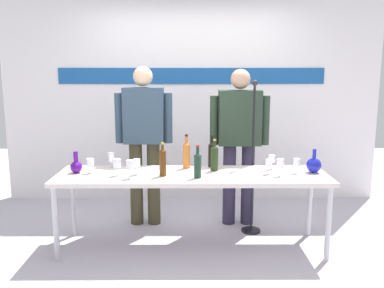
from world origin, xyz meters
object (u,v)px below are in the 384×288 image
decanter_blue_left (76,166)px  microphone_stand (252,182)px  wine_bottle_0 (186,154)px  wine_glass_left_4 (117,164)px  wine_glass_left_1 (137,164)px  wine_bottle_2 (214,157)px  decanter_blue_right (314,165)px  presenter_left (144,135)px  display_table (192,179)px  wine_bottle_3 (198,164)px  presenter_right (239,136)px  wine_bottle_4 (163,161)px  wine_glass_right_1 (297,163)px  wine_glass_left_3 (112,157)px  wine_glass_right_0 (269,164)px  wine_glass_left_2 (130,165)px  wine_bottle_1 (212,154)px  wine_glass_right_3 (272,159)px  wine_glass_right_2 (280,164)px  wine_glass_left_0 (90,162)px

decanter_blue_left → microphone_stand: 1.78m
wine_bottle_0 → wine_glass_left_4: size_ratio=2.12×
wine_glass_left_1 → wine_bottle_2: bearing=11.4°
decanter_blue_right → presenter_left: size_ratio=0.13×
display_table → wine_bottle_0: 0.31m
wine_bottle_3 → wine_glass_left_1: size_ratio=2.02×
decanter_blue_left → wine_bottle_3: wine_bottle_3 is taller
display_table → presenter_right: size_ratio=1.50×
wine_bottle_4 → wine_glass_right_1: bearing=4.0°
presenter_left → display_table: bearing=-50.6°
decanter_blue_left → wine_glass_left_3: bearing=30.9°
wine_glass_right_1 → wine_glass_right_0: bearing=-174.8°
wine_glass_left_2 → wine_glass_left_4: size_ratio=1.06×
display_table → wine_glass_left_4: wine_glass_left_4 is taller
wine_bottle_1 → wine_glass_right_3: bearing=-9.8°
wine_glass_left_4 → microphone_stand: bearing=18.6°
wine_bottle_1 → wine_glass_left_2: (-0.76, -0.45, -0.01)m
wine_glass_right_1 → wine_bottle_2: bearing=172.1°
wine_glass_right_3 → wine_bottle_2: bearing=-173.9°
wine_glass_right_1 → presenter_left: bearing=157.7°
wine_glass_left_1 → wine_glass_left_3: size_ratio=0.93×
wine_glass_right_0 → microphone_stand: 0.50m
presenter_left → wine_glass_right_3: presenter_left is taller
wine_bottle_3 → wine_glass_left_4: 0.75m
wine_bottle_0 → wine_glass_left_4: wine_bottle_0 is taller
display_table → decanter_blue_left: size_ratio=12.33×
presenter_right → wine_glass_left_1: size_ratio=11.32×
wine_bottle_1 → wine_bottle_4: (-0.47, -0.36, 0.00)m
wine_glass_right_2 → wine_glass_right_3: (-0.02, 0.27, -0.02)m
wine_glass_right_0 → wine_bottle_2: bearing=165.3°
wine_bottle_3 → wine_glass_left_0: wine_bottle_3 is taller
wine_glass_left_4 → wine_glass_right_1: 1.68m
wine_glass_left_4 → wine_glass_right_0: size_ratio=1.12×
presenter_left → wine_bottle_3: 0.96m
decanter_blue_left → wine_bottle_4: 0.84m
presenter_left → wine_glass_right_0: bearing=-27.4°
wine_glass_left_4 → wine_glass_right_2: size_ratio=0.97×
wine_glass_left_1 → decanter_blue_left: bearing=173.2°
wine_bottle_0 → wine_glass_left_4: 0.70m
wine_glass_right_1 → wine_glass_right_3: 0.26m
wine_glass_right_0 → wine_glass_right_2: wine_glass_right_2 is taller
wine_bottle_4 → wine_glass_right_2: wine_bottle_4 is taller
wine_bottle_2 → wine_glass_right_1: (0.77, -0.11, -0.03)m
wine_glass_left_1 → wine_glass_right_1: bearing=1.5°
display_table → wine_bottle_2: wine_bottle_2 is taller
wine_bottle_1 → wine_glass_right_0: (0.52, -0.29, -0.04)m
decanter_blue_left → wine_glass_right_3: (1.89, 0.14, 0.03)m
presenter_right → wine_bottle_3: presenter_right is taller
wine_bottle_3 → wine_glass_right_1: bearing=9.3°
wine_bottle_1 → microphone_stand: microphone_stand is taller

